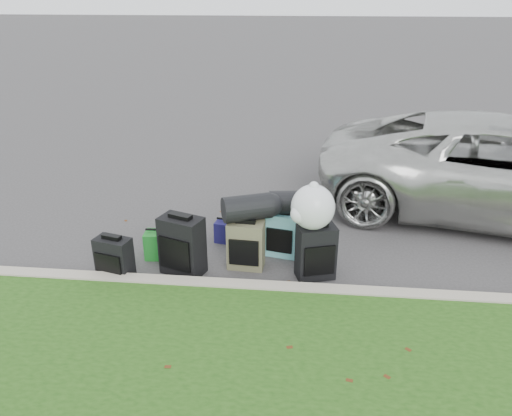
# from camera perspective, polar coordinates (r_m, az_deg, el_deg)

# --- Properties ---
(ground) EXTENTS (120.00, 120.00, 0.00)m
(ground) POSITION_cam_1_polar(r_m,az_deg,el_deg) (6.61, 0.69, -5.10)
(ground) COLOR #383535
(ground) RESTS_ON ground
(curb) EXTENTS (120.00, 0.18, 0.15)m
(curb) POSITION_cam_1_polar(r_m,az_deg,el_deg) (5.72, -0.21, -9.29)
(curb) COLOR #9E937F
(curb) RESTS_ON ground
(suv) EXTENTS (5.78, 3.60, 1.49)m
(suv) POSITION_cam_1_polar(r_m,az_deg,el_deg) (8.27, 26.60, 4.02)
(suv) COLOR #B7B7B2
(suv) RESTS_ON ground
(suitcase_small_black) EXTENTS (0.46, 0.33, 0.52)m
(suitcase_small_black) POSITION_cam_1_polar(r_m,az_deg,el_deg) (6.17, -15.88, -5.58)
(suitcase_small_black) COLOR black
(suitcase_small_black) RESTS_ON ground
(suitcase_large_black_left) EXTENTS (0.58, 0.46, 0.73)m
(suitcase_large_black_left) POSITION_cam_1_polar(r_m,az_deg,el_deg) (6.07, -8.43, -4.27)
(suitcase_large_black_left) COLOR black
(suitcase_large_black_left) RESTS_ON ground
(suitcase_olive) EXTENTS (0.46, 0.30, 0.61)m
(suitcase_olive) POSITION_cam_1_polar(r_m,az_deg,el_deg) (6.16, -1.15, -4.22)
(suitcase_olive) COLOR #484730
(suitcase_olive) RESTS_ON ground
(suitcase_teal) EXTENTS (0.45, 0.32, 0.58)m
(suitcase_teal) POSITION_cam_1_polar(r_m,az_deg,el_deg) (6.44, 2.99, -3.00)
(suitcase_teal) COLOR #57A0AB
(suitcase_teal) RESTS_ON ground
(suitcase_large_black_right) EXTENTS (0.50, 0.39, 0.67)m
(suitcase_large_black_right) POSITION_cam_1_polar(r_m,az_deg,el_deg) (5.97, 6.85, -5.03)
(suitcase_large_black_right) COLOR black
(suitcase_large_black_right) RESTS_ON ground
(tote_green) EXTENTS (0.33, 0.27, 0.36)m
(tote_green) POSITION_cam_1_polar(r_m,az_deg,el_deg) (6.54, -11.15, -4.14)
(tote_green) COLOR #1A7623
(tote_green) RESTS_ON ground
(tote_navy) EXTENTS (0.31, 0.26, 0.29)m
(tote_navy) POSITION_cam_1_polar(r_m,az_deg,el_deg) (6.84, -3.47, -2.69)
(tote_navy) COLOR #1A1750
(tote_navy) RESTS_ON ground
(duffel_left) EXTENTS (0.67, 0.52, 0.32)m
(duffel_left) POSITION_cam_1_polar(r_m,az_deg,el_deg) (6.03, -1.01, 0.03)
(duffel_left) COLOR black
(duffel_left) RESTS_ON suitcase_olive
(duffel_right) EXTENTS (0.56, 0.35, 0.30)m
(duffel_right) POSITION_cam_1_polar(r_m,az_deg,el_deg) (6.28, 3.95, 0.66)
(duffel_right) COLOR black
(duffel_right) RESTS_ON suitcase_teal
(trash_bag) EXTENTS (0.50, 0.50, 0.50)m
(trash_bag) POSITION_cam_1_polar(r_m,az_deg,el_deg) (5.69, 6.52, 0.10)
(trash_bag) COLOR white
(trash_bag) RESTS_ON suitcase_large_black_right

